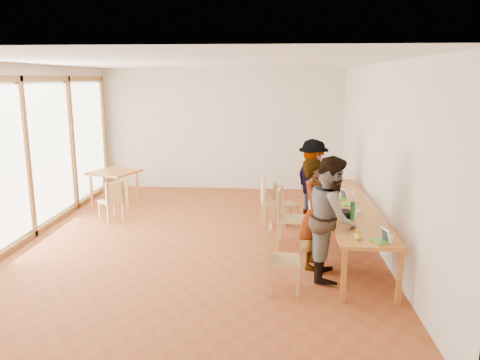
{
  "coord_description": "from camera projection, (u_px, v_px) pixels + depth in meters",
  "views": [
    {
      "loc": [
        1.24,
        -7.64,
        2.75
      ],
      "look_at": [
        0.72,
        -0.07,
        1.1
      ],
      "focal_mm": 35.0,
      "sensor_mm": 36.0,
      "label": 1
    }
  ],
  "objects": [
    {
      "name": "window_wall",
      "position": [
        26.0,
        153.0,
        7.99
      ],
      "size": [
        0.1,
        8.0,
        3.0
      ],
      "primitive_type": "cube",
      "color": "white",
      "rests_on": "ground"
    },
    {
      "name": "laptop_mid",
      "position": [
        351.0,
        202.0,
        7.54
      ],
      "size": [
        0.23,
        0.26,
        0.2
      ],
      "rotation": [
        0.0,
        0.0,
        -0.08
      ],
      "color": "#56B231",
      "rests_on": "communal_table"
    },
    {
      "name": "yellow_mug",
      "position": [
        359.0,
        236.0,
        5.92
      ],
      "size": [
        0.13,
        0.13,
        0.09
      ],
      "primitive_type": "imported",
      "rotation": [
        0.0,
        0.0,
        0.28
      ],
      "color": "yellow",
      "rests_on": "communal_table"
    },
    {
      "name": "person_mid",
      "position": [
        332.0,
        218.0,
        6.48
      ],
      "size": [
        0.72,
        0.89,
        1.73
      ],
      "primitive_type": "imported",
      "rotation": [
        0.0,
        0.0,
        1.49
      ],
      "color": "gray",
      "rests_on": "ground"
    },
    {
      "name": "ceiling",
      "position": [
        195.0,
        61.0,
        7.47
      ],
      "size": [
        6.0,
        8.0,
        0.04
      ],
      "primitive_type": "cube",
      "color": "white",
      "rests_on": "wall_back"
    },
    {
      "name": "communal_table",
      "position": [
        348.0,
        207.0,
        7.6
      ],
      "size": [
        0.8,
        4.0,
        0.75
      ],
      "color": "#CD6F2D",
      "rests_on": "ground"
    },
    {
      "name": "condiment_cup",
      "position": [
        359.0,
        212.0,
        7.03
      ],
      "size": [
        0.08,
        0.08,
        0.06
      ],
      "primitive_type": "cylinder",
      "color": "white",
      "rests_on": "communal_table"
    },
    {
      "name": "person_far",
      "position": [
        313.0,
        180.0,
        9.21
      ],
      "size": [
        0.94,
        1.18,
        1.6
      ],
      "primitive_type": "imported",
      "rotation": [
        0.0,
        0.0,
        1.96
      ],
      "color": "gray",
      "rests_on": "ground"
    },
    {
      "name": "laptop_near",
      "position": [
        383.0,
        238.0,
        5.83
      ],
      "size": [
        0.23,
        0.25,
        0.18
      ],
      "rotation": [
        0.0,
        0.0,
        0.26
      ],
      "color": "#56B231",
      "rests_on": "communal_table"
    },
    {
      "name": "wall_front",
      "position": [
        121.0,
        232.0,
        3.89
      ],
      "size": [
        6.0,
        0.1,
        3.0
      ],
      "primitive_type": "cube",
      "color": "beige",
      "rests_on": "ground"
    },
    {
      "name": "clear_glass",
      "position": [
        391.0,
        238.0,
        5.83
      ],
      "size": [
        0.07,
        0.07,
        0.09
      ],
      "primitive_type": "cylinder",
      "color": "silver",
      "rests_on": "communal_table"
    },
    {
      "name": "green_bottle",
      "position": [
        353.0,
        211.0,
        6.71
      ],
      "size": [
        0.07,
        0.07,
        0.28
      ],
      "primitive_type": "cylinder",
      "color": "#1E7E34",
      "rests_on": "communal_table"
    },
    {
      "name": "chair_mid",
      "position": [
        285.0,
        211.0,
        7.78
      ],
      "size": [
        0.5,
        0.5,
        0.52
      ],
      "rotation": [
        0.0,
        0.0,
        -0.12
      ],
      "color": "tan",
      "rests_on": "ground"
    },
    {
      "name": "pink_phone",
      "position": [
        357.0,
        202.0,
        7.73
      ],
      "size": [
        0.05,
        0.1,
        0.01
      ],
      "primitive_type": "cube",
      "color": "#E24A83",
      "rests_on": "communal_table"
    },
    {
      "name": "person_near",
      "position": [
        314.0,
        214.0,
        6.83
      ],
      "size": [
        0.51,
        0.67,
        1.63
      ],
      "primitive_type": "imported",
      "rotation": [
        0.0,
        0.0,
        1.35
      ],
      "color": "gray",
      "rests_on": "ground"
    },
    {
      "name": "ground",
      "position": [
        199.0,
        240.0,
        8.11
      ],
      "size": [
        8.0,
        8.0,
        0.0
      ],
      "primitive_type": "plane",
      "color": "#964E24",
      "rests_on": "ground"
    },
    {
      "name": "chair_near",
      "position": [
        277.0,
        251.0,
        6.1
      ],
      "size": [
        0.42,
        0.42,
        0.47
      ],
      "rotation": [
        0.0,
        0.0,
        -0.01
      ],
      "color": "tan",
      "rests_on": "ground"
    },
    {
      "name": "laptop_far",
      "position": [
        342.0,
        196.0,
        7.91
      ],
      "size": [
        0.25,
        0.26,
        0.18
      ],
      "rotation": [
        0.0,
        0.0,
        0.41
      ],
      "color": "#56B231",
      "rests_on": "communal_table"
    },
    {
      "name": "black_pouch",
      "position": [
        345.0,
        214.0,
        6.9
      ],
      "size": [
        0.16,
        0.26,
        0.09
      ],
      "primitive_type": "cube",
      "color": "black",
      "rests_on": "communal_table"
    },
    {
      "name": "side_table",
      "position": [
        114.0,
        174.0,
        10.36
      ],
      "size": [
        0.9,
        0.9,
        0.75
      ],
      "rotation": [
        0.0,
        0.0,
        -0.37
      ],
      "color": "#CD6F2D",
      "rests_on": "ground"
    },
    {
      "name": "chair_empty",
      "position": [
        282.0,
        199.0,
        8.92
      ],
      "size": [
        0.5,
        0.5,
        0.43
      ],
      "rotation": [
        0.0,
        0.0,
        0.44
      ],
      "color": "tan",
      "rests_on": "ground"
    },
    {
      "name": "chair_spare",
      "position": [
        113.0,
        197.0,
        9.1
      ],
      "size": [
        0.54,
        0.54,
        0.43
      ],
      "rotation": [
        0.0,
        0.0,
        2.42
      ],
      "color": "tan",
      "rests_on": "ground"
    },
    {
      "name": "wall_back",
      "position": [
        222.0,
        130.0,
        11.69
      ],
      "size": [
        6.0,
        0.1,
        3.0
      ],
      "primitive_type": "cube",
      "color": "beige",
      "rests_on": "ground"
    },
    {
      "name": "wall_right",
      "position": [
        380.0,
        157.0,
        7.59
      ],
      "size": [
        0.1,
        8.0,
        3.0
      ],
      "primitive_type": "cube",
      "color": "beige",
      "rests_on": "ground"
    },
    {
      "name": "chair_far",
      "position": [
        268.0,
        196.0,
        8.86
      ],
      "size": [
        0.49,
        0.49,
        0.5
      ],
      "rotation": [
        0.0,
        0.0,
        0.14
      ],
      "color": "tan",
      "rests_on": "ground"
    }
  ]
}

